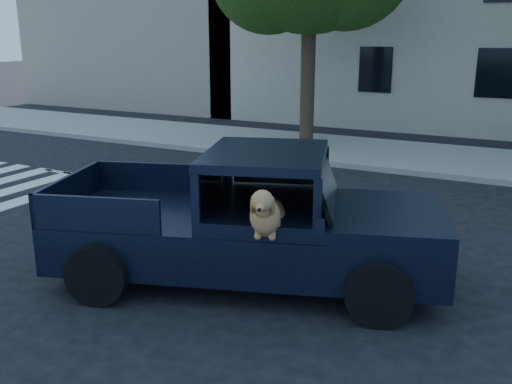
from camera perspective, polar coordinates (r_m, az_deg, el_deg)
ground at (r=8.23m, az=4.87°, el=-9.26°), size 120.00×120.00×0.00m
far_sidewalk at (r=16.71m, az=17.26°, el=3.21°), size 60.00×4.00×0.15m
lane_stripes at (r=10.91m, az=21.77°, el=-3.99°), size 21.60×0.14×0.01m
building_left at (r=29.44m, az=-10.12°, el=16.41°), size 12.00×6.00×8.00m
pickup_truck at (r=8.12m, az=-1.52°, el=-4.61°), size 5.73×3.64×1.92m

